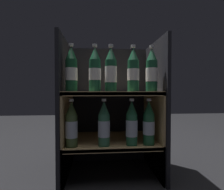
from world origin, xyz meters
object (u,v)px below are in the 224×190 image
(bottle_upper_front_4, at_px, (152,71))
(bottle_upper_front_1, at_px, (95,71))
(bottle_lower_front_2, at_px, (132,125))
(bottle_lower_front_3, at_px, (149,124))
(bottle_upper_front_2, at_px, (111,71))
(bottle_upper_front_0, at_px, (71,70))
(bottle_lower_front_0, at_px, (72,126))
(bottle_lower_front_1, at_px, (104,125))
(bottle_upper_front_3, at_px, (133,71))

(bottle_upper_front_4, bearing_deg, bottle_upper_front_1, 180.00)
(bottle_lower_front_2, relative_size, bottle_lower_front_3, 1.00)
(bottle_lower_front_2, bearing_deg, bottle_upper_front_4, -0.00)
(bottle_upper_front_2, bearing_deg, bottle_upper_front_0, 180.00)
(bottle_lower_front_0, bearing_deg, bottle_lower_front_3, 0.00)
(bottle_lower_front_0, xyz_separation_m, bottle_lower_front_2, (0.34, 0.00, -0.00))
(bottle_upper_front_2, xyz_separation_m, bottle_upper_front_4, (0.24, 0.00, 0.00))
(bottle_lower_front_0, distance_m, bottle_lower_front_3, 0.44)
(bottle_lower_front_2, bearing_deg, bottle_upper_front_1, 180.00)
(bottle_upper_front_1, bearing_deg, bottle_upper_front_0, -180.00)
(bottle_upper_front_4, distance_m, bottle_lower_front_2, 0.33)
(bottle_upper_front_1, height_order, bottle_lower_front_0, bottle_upper_front_1)
(bottle_lower_front_3, bearing_deg, bottle_upper_front_2, -180.00)
(bottle_lower_front_1, bearing_deg, bottle_upper_front_1, 180.00)
(bottle_upper_front_3, xyz_separation_m, bottle_lower_front_2, (-0.01, 0.00, -0.31))
(bottle_upper_front_1, bearing_deg, bottle_upper_front_2, -0.00)
(bottle_upper_front_4, bearing_deg, bottle_upper_front_2, 180.00)
(bottle_lower_front_1, bearing_deg, bottle_upper_front_3, -0.00)
(bottle_upper_front_4, xyz_separation_m, bottle_lower_front_1, (-0.28, 0.00, -0.31))
(bottle_upper_front_0, bearing_deg, bottle_lower_front_1, 0.00)
(bottle_upper_front_3, relative_size, bottle_lower_front_1, 1.00)
(bottle_upper_front_1, relative_size, bottle_upper_front_3, 1.00)
(bottle_upper_front_2, height_order, bottle_upper_front_4, same)
(bottle_upper_front_2, height_order, bottle_lower_front_1, bottle_upper_front_2)
(bottle_lower_front_0, distance_m, bottle_lower_front_2, 0.34)
(bottle_upper_front_2, bearing_deg, bottle_lower_front_1, 180.00)
(bottle_upper_front_0, xyz_separation_m, bottle_lower_front_1, (0.18, 0.00, -0.31))
(bottle_upper_front_1, distance_m, bottle_upper_front_2, 0.09)
(bottle_upper_front_3, relative_size, bottle_lower_front_0, 1.00)
(bottle_upper_front_2, xyz_separation_m, bottle_upper_front_3, (0.13, 0.00, 0.00))
(bottle_upper_front_2, bearing_deg, bottle_lower_front_3, 0.00)
(bottle_lower_front_1, bearing_deg, bottle_lower_front_3, 0.00)
(bottle_upper_front_1, bearing_deg, bottle_upper_front_4, -0.00)
(bottle_upper_front_4, bearing_deg, bottle_lower_front_3, 180.00)
(bottle_upper_front_0, height_order, bottle_upper_front_3, same)
(bottle_upper_front_0, xyz_separation_m, bottle_lower_front_3, (0.44, 0.00, -0.31))
(bottle_upper_front_3, bearing_deg, bottle_upper_front_0, 180.00)
(bottle_upper_front_2, bearing_deg, bottle_upper_front_3, 0.00)
(bottle_lower_front_0, height_order, bottle_lower_front_1, same)
(bottle_upper_front_2, relative_size, bottle_upper_front_3, 1.00)
(bottle_upper_front_3, xyz_separation_m, bottle_lower_front_0, (-0.35, 0.00, -0.31))
(bottle_upper_front_0, height_order, bottle_lower_front_3, bottle_upper_front_0)
(bottle_upper_front_1, xyz_separation_m, bottle_upper_front_3, (0.22, -0.00, -0.00))
(bottle_upper_front_1, height_order, bottle_lower_front_2, bottle_upper_front_1)
(bottle_upper_front_0, relative_size, bottle_upper_front_1, 1.00)
(bottle_lower_front_0, distance_m, bottle_lower_front_1, 0.18)
(bottle_lower_front_1, xyz_separation_m, bottle_lower_front_2, (0.16, 0.00, -0.00))
(bottle_upper_front_2, height_order, bottle_lower_front_2, bottle_upper_front_2)
(bottle_lower_front_1, relative_size, bottle_lower_front_3, 1.00)
(bottle_upper_front_4, height_order, bottle_lower_front_1, bottle_upper_front_4)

